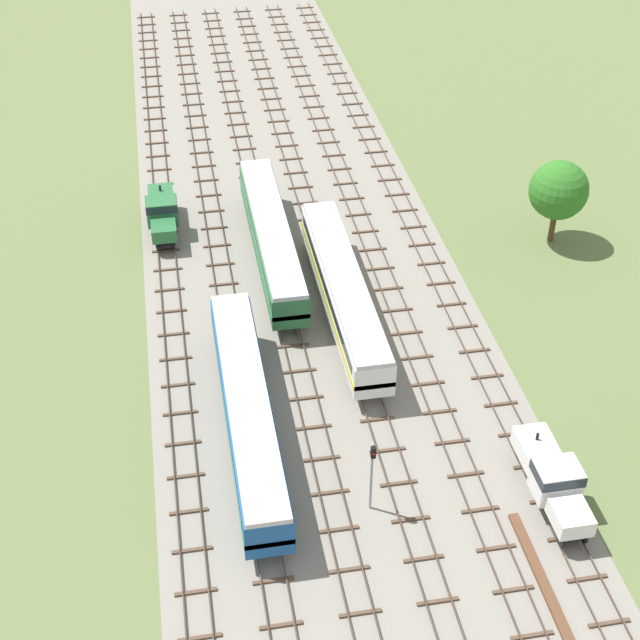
# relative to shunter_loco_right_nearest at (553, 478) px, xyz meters

# --- Properties ---
(ground_plane) EXTENTS (480.00, 480.00, 0.00)m
(ground_plane) POSITION_rel_shunter_loco_right_nearest_xyz_m (-11.02, 30.47, -2.01)
(ground_plane) COLOR #5B6B3D
(ballast_bed) EXTENTS (26.04, 176.00, 0.01)m
(ballast_bed) POSITION_rel_shunter_loco_right_nearest_xyz_m (-11.02, 30.47, -2.01)
(ballast_bed) COLOR gray
(ballast_bed) RESTS_ON ground
(track_far_left) EXTENTS (2.40, 126.00, 0.29)m
(track_far_left) POSITION_rel_shunter_loco_right_nearest_xyz_m (-22.04, 31.47, -1.87)
(track_far_left) COLOR #47382D
(track_far_left) RESTS_ON ground
(track_left) EXTENTS (2.40, 126.00, 0.29)m
(track_left) POSITION_rel_shunter_loco_right_nearest_xyz_m (-17.64, 31.47, -1.87)
(track_left) COLOR #47382D
(track_left) RESTS_ON ground
(track_centre_left) EXTENTS (2.40, 126.00, 0.29)m
(track_centre_left) POSITION_rel_shunter_loco_right_nearest_xyz_m (-13.23, 31.47, -1.87)
(track_centre_left) COLOR #47382D
(track_centre_left) RESTS_ON ground
(track_centre) EXTENTS (2.40, 126.00, 0.29)m
(track_centre) POSITION_rel_shunter_loco_right_nearest_xyz_m (-8.82, 31.47, -1.87)
(track_centre) COLOR #47382D
(track_centre) RESTS_ON ground
(track_centre_right) EXTENTS (2.40, 126.00, 0.29)m
(track_centre_right) POSITION_rel_shunter_loco_right_nearest_xyz_m (-4.41, 31.47, -1.87)
(track_centre_right) COLOR #47382D
(track_centre_right) RESTS_ON ground
(track_right) EXTENTS (2.40, 126.00, 0.29)m
(track_right) POSITION_rel_shunter_loco_right_nearest_xyz_m (-0.00, 31.47, -1.87)
(track_right) COLOR #47382D
(track_right) RESTS_ON ground
(shunter_loco_right_nearest) EXTENTS (2.74, 8.46, 3.10)m
(shunter_loco_right_nearest) POSITION_rel_shunter_loco_right_nearest_xyz_m (0.00, 0.00, 0.00)
(shunter_loco_right_nearest) COLOR white
(shunter_loco_right_nearest) RESTS_ON ground
(passenger_coach_left_near) EXTENTS (2.96, 22.00, 3.80)m
(passenger_coach_left_near) POSITION_rel_shunter_loco_right_nearest_xyz_m (-17.64, 8.80, 0.60)
(passenger_coach_left_near) COLOR #194C8C
(passenger_coach_left_near) RESTS_ON ground
(passenger_coach_centre_mid) EXTENTS (2.96, 22.00, 3.80)m
(passenger_coach_centre_mid) POSITION_rel_shunter_loco_right_nearest_xyz_m (-8.82, 20.96, 0.60)
(passenger_coach_centre_mid) COLOR white
(passenger_coach_centre_mid) RESTS_ON ground
(passenger_coach_centre_left_midfar) EXTENTS (2.96, 22.00, 3.80)m
(passenger_coach_centre_left_midfar) POSITION_rel_shunter_loco_right_nearest_xyz_m (-13.23, 29.64, 0.60)
(passenger_coach_centre_left_midfar) COLOR #286638
(passenger_coach_centre_left_midfar) RESTS_ON ground
(shunter_loco_far_left_far) EXTENTS (2.74, 8.46, 3.10)m
(shunter_loco_far_left_far) POSITION_rel_shunter_loco_right_nearest_xyz_m (-22.04, 36.39, 0.00)
(shunter_loco_far_left_far) COLOR #286638
(shunter_loco_far_left_far) RESTS_ON ground
(signal_post_nearest) EXTENTS (0.28, 0.47, 5.44)m
(signal_post_nearest) POSITION_rel_shunter_loco_right_nearest_xyz_m (-11.02, 1.34, 1.44)
(signal_post_nearest) COLOR gray
(signal_post_nearest) RESTS_ON ground
(lineside_tree_0) EXTENTS (5.08, 5.08, 7.51)m
(lineside_tree_0) POSITION_rel_shunter_loco_right_nearest_xyz_m (11.38, 28.88, 2.94)
(lineside_tree_0) COLOR #4C331E
(lineside_tree_0) RESTS_ON ground
(spare_rail_bundle) EXTENTS (0.60, 10.00, 0.24)m
(spare_rail_bundle) POSITION_rel_shunter_loco_right_nearest_xyz_m (-2.59, -5.80, -1.89)
(spare_rail_bundle) COLOR brown
(spare_rail_bundle) RESTS_ON ground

